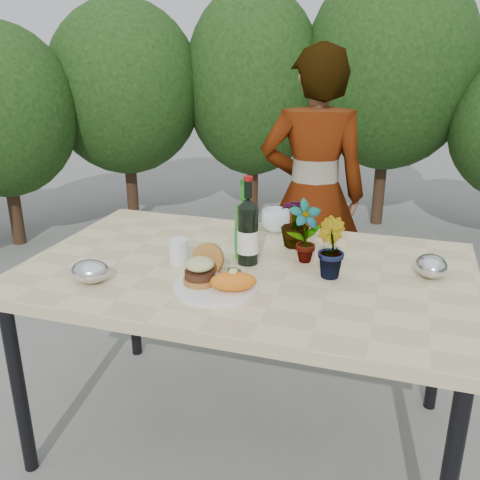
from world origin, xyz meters
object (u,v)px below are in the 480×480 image
(wine_bottle, at_px, (248,232))
(dinner_plate, at_px, (216,287))
(person, at_px, (313,196))
(patio_table, at_px, (247,281))

(wine_bottle, bearing_deg, dinner_plate, -84.16)
(wine_bottle, relative_size, person, 0.21)
(patio_table, height_order, wine_bottle, wine_bottle)
(patio_table, bearing_deg, person, 86.35)
(patio_table, bearing_deg, dinner_plate, -100.81)
(patio_table, bearing_deg, wine_bottle, 100.68)
(wine_bottle, xyz_separation_m, person, (0.07, 0.95, -0.11))
(wine_bottle, height_order, person, person)
(patio_table, relative_size, person, 1.05)
(dinner_plate, xyz_separation_m, person, (0.10, 1.19, 0.00))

